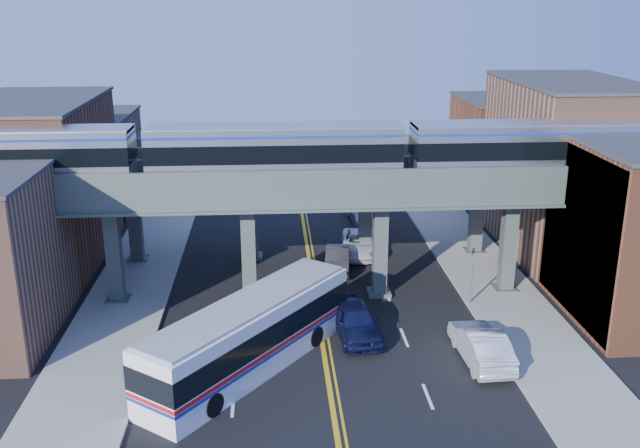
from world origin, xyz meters
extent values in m
plane|color=black|center=(0.00, 0.00, 0.00)|extent=(120.00, 120.00, 0.00)
cube|color=gray|center=(-11.50, 10.00, 0.08)|extent=(5.00, 70.00, 0.16)
cube|color=gray|center=(11.50, 10.00, 0.08)|extent=(5.00, 70.00, 0.16)
cube|color=brown|center=(-18.50, 16.00, 5.50)|extent=(8.00, 14.00, 11.00)
cube|color=brown|center=(-18.50, 29.00, 4.00)|extent=(8.00, 10.00, 8.00)
cube|color=brown|center=(18.50, 16.00, 6.00)|extent=(8.00, 14.00, 12.00)
cube|color=brown|center=(18.50, 29.00, 4.50)|extent=(8.00, 10.00, 9.00)
cube|color=teal|center=(14.55, 4.00, 4.75)|extent=(0.10, 9.50, 9.50)
cube|color=#444F4D|center=(-12.00, 8.00, 3.00)|extent=(0.85, 0.85, 6.00)
cube|color=#444F4D|center=(-4.00, 8.00, 3.00)|extent=(0.85, 0.85, 6.00)
cube|color=#444F4D|center=(4.00, 8.00, 3.00)|extent=(0.85, 0.85, 6.00)
cube|color=#444F4D|center=(12.00, 8.00, 3.00)|extent=(0.85, 0.85, 6.00)
cube|color=#4A5550|center=(0.00, 8.00, 6.70)|extent=(52.00, 3.60, 1.40)
cube|color=#444F4D|center=(-12.00, 15.00, 3.00)|extent=(0.85, 0.85, 6.00)
cube|color=#444F4D|center=(-4.00, 15.00, 3.00)|extent=(0.85, 0.85, 6.00)
cube|color=#444F4D|center=(4.00, 15.00, 3.00)|extent=(0.85, 0.85, 6.00)
cube|color=#444F4D|center=(12.00, 15.00, 3.00)|extent=(0.85, 0.85, 6.00)
cube|color=#4A5550|center=(0.00, 15.00, 6.70)|extent=(52.00, 3.60, 1.40)
cube|color=black|center=(-13.06, 8.00, 7.52)|extent=(2.12, 2.12, 0.24)
cube|color=#B5B9BF|center=(-17.74, 8.00, 9.18)|extent=(14.62, 2.79, 3.08)
cube|color=black|center=(-17.74, 8.00, 9.33)|extent=(14.64, 2.85, 1.06)
cube|color=black|center=(-6.99, 8.00, 7.52)|extent=(2.12, 2.12, 0.24)
cube|color=black|center=(2.36, 8.00, 7.52)|extent=(2.12, 2.12, 0.24)
cube|color=#B5B9BF|center=(-2.31, 8.00, 9.18)|extent=(14.62, 2.79, 3.08)
cube|color=black|center=(-2.31, 8.00, 9.33)|extent=(14.64, 2.85, 1.06)
cube|color=black|center=(8.43, 8.00, 7.52)|extent=(2.12, 2.12, 0.24)
cube|color=black|center=(17.79, 8.00, 7.52)|extent=(2.12, 2.12, 0.24)
cube|color=#B5B9BF|center=(13.11, 8.00, 9.18)|extent=(14.62, 2.79, 3.08)
cube|color=black|center=(13.11, 8.00, 9.33)|extent=(14.64, 2.85, 1.06)
cylinder|color=slate|center=(0.30, 3.00, 1.15)|extent=(0.09, 0.09, 2.30)
cylinder|color=red|center=(0.30, 3.00, 2.25)|extent=(0.76, 0.04, 0.76)
cylinder|color=slate|center=(9.20, 6.00, 1.60)|extent=(0.12, 0.12, 3.20)
imported|color=black|center=(9.20, 6.00, 3.65)|extent=(0.15, 0.18, 0.90)
cube|color=white|center=(-3.75, -0.71, 1.72)|extent=(10.47, 12.29, 3.44)
cube|color=black|center=(-3.75, -0.71, 2.17)|extent=(10.54, 12.36, 1.17)
cube|color=#B21419|center=(-3.75, -0.71, 1.39)|extent=(10.53, 12.35, 0.20)
cylinder|color=black|center=(-6.37, -4.08, 0.56)|extent=(3.04, 2.71, 1.11)
cylinder|color=black|center=(-1.46, 2.23, 0.56)|extent=(3.04, 2.71, 1.11)
imported|color=#0E1234|center=(1.84, 2.40, 0.92)|extent=(2.80, 5.61, 1.84)
imported|color=#2B2B2E|center=(1.80, 12.33, 0.75)|extent=(2.09, 4.71, 1.50)
imported|color=white|center=(3.71, 15.38, 0.78)|extent=(3.20, 5.88, 1.56)
imported|color=#9C9CA0|center=(5.00, 22.95, 0.84)|extent=(2.86, 5.99, 1.68)
imported|color=silver|center=(7.89, -0.79, 0.91)|extent=(2.17, 5.59, 1.81)
camera|label=1|loc=(-2.53, -32.61, 17.72)|focal=40.00mm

